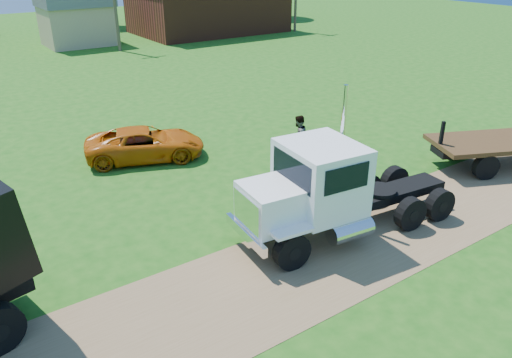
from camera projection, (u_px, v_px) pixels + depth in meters
ground at (347, 248)px, 15.47m from camera, size 140.00×140.00×0.00m
dirt_track at (347, 248)px, 15.46m from camera, size 120.00×4.20×0.01m
white_semi_tractor at (322, 191)px, 15.46m from camera, size 7.90×3.31×4.69m
orange_pickup at (145, 144)px, 21.68m from camera, size 5.55×3.97×1.40m
spectator_b at (298, 137)px, 21.66m from camera, size 1.12×0.98×1.94m
brick_building at (208, 6)px, 53.41m from camera, size 15.40×10.40×5.30m
tan_shed at (77, 18)px, 46.29m from camera, size 6.20×5.40×4.70m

